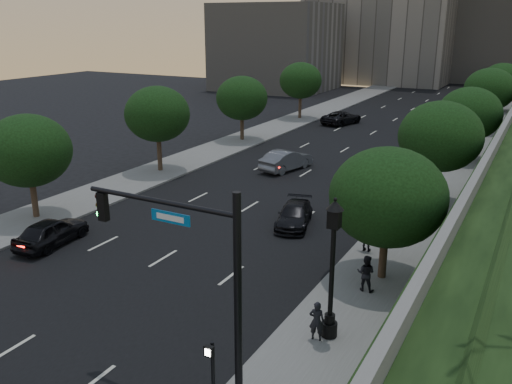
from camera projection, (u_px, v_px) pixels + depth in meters
The scene contains 27 objects.
ground at pixel (90, 302), 23.03m from camera, with size 160.00×160.00×0.00m, color black.
road_surface at pixel (337, 155), 48.16m from camera, with size 16.00×140.00×0.02m, color black.
sidewalk_right at pixel (458, 168), 43.50m from camera, with size 4.50×140.00×0.15m, color slate.
sidewalk_left at pixel (238, 142), 52.78m from camera, with size 4.50×140.00×0.15m, color slate.
parapet_wall at pixel (507, 123), 39.05m from camera, with size 0.35×90.00×0.70m, color slate.
office_block_mid at pixel (504, 11), 101.82m from camera, with size 22.00×18.00×26.00m, color gray.
office_block_filler at pixel (276, 47), 91.33m from camera, with size 18.00×16.00×14.00m, color gray.
tree_right_a at pixel (388, 197), 23.84m from camera, with size 5.20×5.20×6.24m.
tree_right_b at pixel (440, 137), 33.74m from camera, with size 5.20×5.20×6.74m.
tree_right_c at pixel (470, 114), 44.79m from camera, with size 5.20×5.20×6.24m.
tree_right_d at pixel (490, 89), 56.37m from camera, with size 5.20×5.20×6.74m.
tree_right_e at pixel (502, 81), 69.09m from camera, with size 5.20×5.20×6.24m.
tree_left_a at pixel (28, 151), 31.44m from camera, with size 5.00×5.00×6.34m.
tree_left_b at pixel (157, 114), 41.38m from camera, with size 5.00×5.00×6.71m.
tree_left_c at pixel (242, 98), 52.39m from camera, with size 5.00×5.00×6.34m.
tree_left_d at pixel (301, 81), 64.00m from camera, with size 5.00×5.00×6.71m.
traffic_signal_mast at pixel (207, 292), 16.26m from camera, with size 5.68×0.56×7.00m.
street_lamp at pixel (332, 276), 19.59m from camera, with size 0.64×0.64×5.62m.
pedestrian_signal at pixel (212, 370), 16.04m from camera, with size 0.30×0.33×2.50m.
sedan_near_left at pixel (51, 232), 28.70m from camera, with size 1.77×4.40×1.50m, color black.
sedan_mid_left at pixel (286, 160), 43.02m from camera, with size 1.72×4.94×1.63m, color slate.
sedan_far_left at pixel (342, 118), 61.90m from camera, with size 2.49×5.41×1.50m, color black.
sedan_near_right at pixel (294, 215), 31.46m from camera, with size 1.78×4.37×1.27m, color black.
sedan_far_right at pixel (435, 140), 50.97m from camera, with size 1.52×3.78×1.29m, color #4F5055.
pedestrian_a at pixel (317, 321), 19.88m from camera, with size 0.57×0.37×1.56m, color black.
pedestrian_b at pixel (366, 273), 23.51m from camera, with size 0.80×0.62×1.64m, color black.
pedestrian_c at pixel (367, 235), 27.50m from camera, with size 1.01×0.42×1.73m, color black.
Camera 1 is at (15.95, -14.68, 11.49)m, focal length 38.00 mm.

